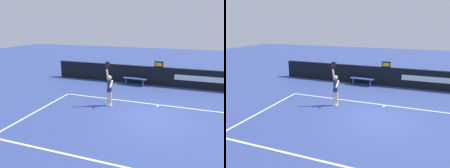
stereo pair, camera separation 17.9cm
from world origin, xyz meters
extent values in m
plane|color=navy|center=(0.00, 0.00, 0.00)|extent=(60.00, 60.00, 0.00)
cube|color=white|center=(0.00, 1.82, 0.00)|extent=(11.17, 0.09, 0.00)
cube|color=white|center=(0.00, -3.95, 0.00)|extent=(11.17, 0.09, 0.00)
cube|color=white|center=(-5.59, -1.07, 0.00)|extent=(0.09, 5.86, 0.00)
cube|color=white|center=(0.00, 1.67, 0.00)|extent=(0.09, 0.30, 0.00)
cube|color=black|center=(0.00, 5.76, 0.65)|extent=(16.94, 0.25, 1.31)
cube|color=silver|center=(2.59, 5.63, 0.72)|extent=(4.20, 0.01, 0.36)
cube|color=black|center=(-0.62, 5.76, 1.50)|extent=(0.58, 0.13, 0.40)
cube|color=yellow|center=(-0.62, 5.69, 1.50)|extent=(0.45, 0.01, 0.25)
cylinder|color=beige|center=(-2.37, 0.84, 0.41)|extent=(0.12, 0.12, 0.82)
cylinder|color=beige|center=(-2.51, 0.83, 0.41)|extent=(0.12, 0.12, 0.82)
cube|color=white|center=(-2.37, 0.82, 0.04)|extent=(0.12, 0.25, 0.07)
cube|color=white|center=(-2.51, 0.81, 0.04)|extent=(0.12, 0.25, 0.07)
cylinder|color=navy|center=(-2.44, 0.83, 1.12)|extent=(0.22, 0.22, 0.58)
cube|color=navy|center=(-2.44, 0.83, 0.86)|extent=(0.26, 0.22, 0.16)
sphere|color=beige|center=(-2.44, 0.83, 1.54)|extent=(0.22, 0.22, 0.22)
cylinder|color=beige|center=(-2.55, 0.82, 1.68)|extent=(0.17, 0.11, 0.56)
cylinder|color=beige|center=(-2.33, 0.78, 1.22)|extent=(0.13, 0.48, 0.34)
ellipsoid|color=black|center=(-2.55, 0.82, 2.21)|extent=(0.34, 0.06, 0.39)
cylinder|color=black|center=(-2.55, 0.82, 2.02)|extent=(0.03, 0.03, 0.18)
sphere|color=#C9E32C|center=(-2.19, 0.78, 2.64)|extent=(0.07, 0.07, 0.07)
cube|color=#2F4C95|center=(-2.17, 5.20, 0.48)|extent=(1.68, 0.45, 0.05)
cube|color=#2F4C95|center=(-2.80, 5.24, 0.24)|extent=(0.08, 0.32, 0.48)
cube|color=#2F4C95|center=(-1.53, 5.17, 0.24)|extent=(0.08, 0.32, 0.48)
camera|label=1|loc=(1.47, -9.55, 4.26)|focal=35.37mm
camera|label=2|loc=(1.64, -9.49, 4.26)|focal=35.37mm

